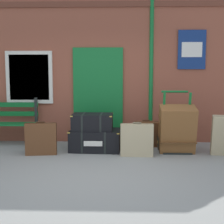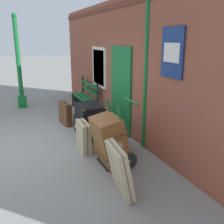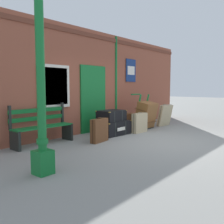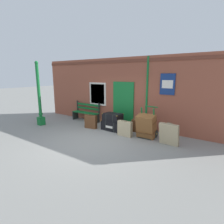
% 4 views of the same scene
% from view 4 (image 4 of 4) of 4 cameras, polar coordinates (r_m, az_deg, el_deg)
% --- Properties ---
extents(ground_plane, '(60.00, 60.00, 0.00)m').
position_cam_4_polar(ground_plane, '(6.77, -6.35, -9.25)').
color(ground_plane, gray).
extents(brick_facade, '(10.40, 0.35, 3.20)m').
position_cam_4_polar(brick_facade, '(8.50, 4.86, 6.19)').
color(brick_facade, brown).
rests_on(brick_facade, ground).
extents(lamp_post, '(0.28, 0.28, 3.04)m').
position_cam_4_polar(lamp_post, '(9.29, -22.06, 3.13)').
color(lamp_post, '#146B2D').
rests_on(lamp_post, ground).
extents(platform_bench, '(1.60, 0.43, 1.01)m').
position_cam_4_polar(platform_bench, '(9.64, -8.22, -0.16)').
color(platform_bench, '#146B2D').
rests_on(platform_bench, ground).
extents(steamer_trunk_base, '(1.05, 0.71, 0.43)m').
position_cam_4_polar(steamer_trunk_base, '(8.00, 0.59, -4.25)').
color(steamer_trunk_base, black).
rests_on(steamer_trunk_base, ground).
extents(steamer_trunk_middle, '(0.81, 0.56, 0.33)m').
position_cam_4_polar(steamer_trunk_middle, '(7.94, 0.23, -1.61)').
color(steamer_trunk_middle, black).
rests_on(steamer_trunk_middle, steamer_trunk_base).
extents(porters_trolley, '(0.71, 0.61, 1.20)m').
position_cam_4_polar(porters_trolley, '(7.27, 11.31, -5.65)').
color(porters_trolley, black).
rests_on(porters_trolley, ground).
extents(large_brown_trunk, '(0.70, 0.61, 0.95)m').
position_cam_4_polar(large_brown_trunk, '(7.06, 10.81, -4.44)').
color(large_brown_trunk, brown).
rests_on(large_brown_trunk, ground).
extents(suitcase_cream, '(0.69, 0.35, 0.80)m').
position_cam_4_polar(suitcase_cream, '(6.58, 17.64, -6.77)').
color(suitcase_cream, tan).
rests_on(suitcase_cream, ground).
extents(suitcase_beige, '(0.60, 0.25, 0.65)m').
position_cam_4_polar(suitcase_beige, '(8.28, -6.76, -3.10)').
color(suitcase_beige, brown).
rests_on(suitcase_beige, ground).
extents(suitcase_tan, '(0.51, 0.29, 0.58)m').
position_cam_4_polar(suitcase_tan, '(7.73, 8.19, -4.42)').
color(suitcase_tan, brown).
rests_on(suitcase_tan, ground).
extents(suitcase_umber, '(0.62, 0.21, 0.65)m').
position_cam_4_polar(suitcase_umber, '(7.22, 4.12, -5.29)').
color(suitcase_umber, tan).
rests_on(suitcase_umber, ground).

